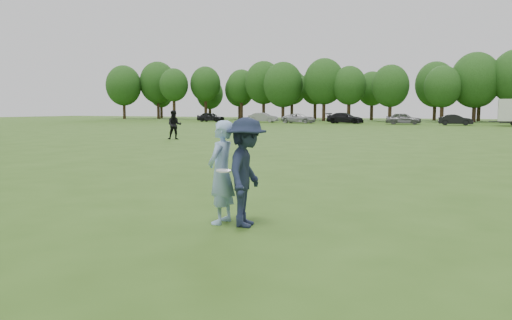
% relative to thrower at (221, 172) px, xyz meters
% --- Properties ---
extents(ground, '(200.00, 200.00, 0.00)m').
position_rel_thrower_xyz_m(ground, '(0.67, -0.47, -0.96)').
color(ground, '#315317').
rests_on(ground, ground).
extents(thrower, '(0.48, 0.71, 1.91)m').
position_rel_thrower_xyz_m(thrower, '(0.00, 0.00, 0.00)').
color(thrower, '#99BCED').
rests_on(thrower, ground).
extents(defender, '(0.98, 1.40, 1.98)m').
position_rel_thrower_xyz_m(defender, '(0.52, -0.02, 0.03)').
color(defender, '#1A233A').
rests_on(defender, ground).
extents(player_far_a, '(1.21, 1.14, 1.99)m').
position_rel_thrower_xyz_m(player_far_a, '(-14.61, 20.63, 0.04)').
color(player_far_a, black).
rests_on(player_far_a, ground).
extents(car_a, '(4.38, 1.82, 1.48)m').
position_rel_thrower_xyz_m(car_a, '(-34.26, 60.68, -0.21)').
color(car_a, black).
rests_on(car_a, ground).
extents(car_b, '(4.51, 1.91, 1.45)m').
position_rel_thrower_xyz_m(car_b, '(-25.34, 60.76, -0.23)').
color(car_b, gray).
rests_on(car_b, ground).
extents(car_c, '(4.95, 2.51, 1.34)m').
position_rel_thrower_xyz_m(car_c, '(-19.06, 59.15, -0.29)').
color(car_c, '#AAABAF').
rests_on(car_c, ground).
extents(car_d, '(5.30, 2.53, 1.49)m').
position_rel_thrower_xyz_m(car_d, '(-12.76, 60.40, -0.21)').
color(car_d, black).
rests_on(car_d, ground).
extents(car_e, '(4.60, 2.11, 1.53)m').
position_rel_thrower_xyz_m(car_e, '(-4.76, 59.41, -0.19)').
color(car_e, slate).
rests_on(car_e, ground).
extents(car_f, '(4.21, 1.86, 1.34)m').
position_rel_thrower_xyz_m(car_f, '(1.58, 58.70, -0.28)').
color(car_f, black).
rests_on(car_f, ground).
extents(disc_in_play, '(0.27, 0.27, 0.06)m').
position_rel_thrower_xyz_m(disc_in_play, '(0.19, -0.26, 0.07)').
color(disc_in_play, white).
rests_on(disc_in_play, ground).
extents(treeline, '(130.35, 18.39, 11.74)m').
position_rel_thrower_xyz_m(treeline, '(3.48, 76.43, 5.30)').
color(treeline, '#332114').
rests_on(treeline, ground).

